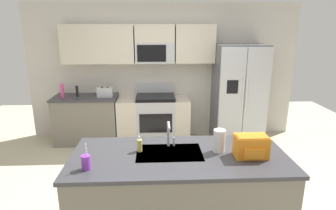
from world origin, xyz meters
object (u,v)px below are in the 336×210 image
Objects in this scene: refrigerator at (238,94)px; paper_towel_roll at (219,141)px; bottle_pink at (62,91)px; range_oven at (154,118)px; backpack at (251,146)px; pepper_mill at (77,91)px; sink_faucet at (169,132)px; soap_dispenser at (139,145)px; toaster at (105,92)px; drink_cup_purple at (86,162)px.

paper_towel_roll is at bearing -110.68° from refrigerator.
refrigerator is 7.71× the size of paper_towel_roll.
bottle_pink is at bearing 179.66° from refrigerator.
backpack is (0.98, -2.63, 0.57)m from range_oven.
pepper_mill is 0.71× the size of sink_faucet.
soap_dispenser is at bearing 176.96° from paper_towel_roll.
soap_dispenser is 0.83m from paper_towel_roll.
range_oven is 4.25× the size of backpack.
refrigerator is 2.59m from paper_towel_roll.
range_oven reaches higher than toaster.
backpack is at bearing -53.96° from toaster.
toaster is 2.51m from soap_dispenser.
refrigerator reaches higher than pepper_mill.
range_oven is 4.82× the size of sink_faucet.
refrigerator reaches higher than sink_faucet.
paper_towel_roll is at bearing -74.51° from range_oven.
drink_cup_purple is at bearing -73.97° from pepper_mill.
drink_cup_purple is at bearing -102.25° from range_oven.
refrigerator is at bearing 57.92° from sink_faucet.
pepper_mill is at bearing 117.56° from soap_dispenser.
refrigerator reaches higher than range_oven.
sink_faucet is at bearing 161.09° from backpack.
refrigerator is at bearing -1.32° from pepper_mill.
pepper_mill reaches higher than range_oven.
drink_cup_purple reaches higher than soap_dispenser.
soap_dispenser is (-0.32, -0.09, -0.10)m from sink_faucet.
range_oven is 6.75× the size of pepper_mill.
drink_cup_purple is 0.80× the size of backpack.
pepper_mill is at bearing 106.03° from drink_cup_purple.
toaster is 3.18m from backpack.
paper_towel_roll is at bearing -45.91° from bottle_pink.
refrigerator reaches higher than drink_cup_purple.
sink_faucet reaches higher than backpack.
paper_towel_roll is at bearing -15.09° from sink_faucet.
paper_towel_roll reaches higher than range_oven.
bottle_pink is 3.39m from paper_towel_roll.
pepper_mill is 3.55m from backpack.
drink_cup_purple is 1.51× the size of soap_dispenser.
drink_cup_purple is 0.59m from soap_dispenser.
bottle_pink is at bearing -178.20° from range_oven.
paper_towel_roll reaches higher than backpack.
bottle_pink reaches higher than range_oven.
sink_faucet is 0.85m from backpack.
soap_dispenser is at bearing -57.41° from bottle_pink.
range_oven is 5.38× the size of bottle_pink.
toaster is 2.91m from paper_towel_roll.
refrigerator is 5.78× the size of backpack.
bottle_pink reaches higher than paper_towel_roll.
sink_faucet is (1.07, -2.30, 0.08)m from toaster.
backpack reaches higher than toaster.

